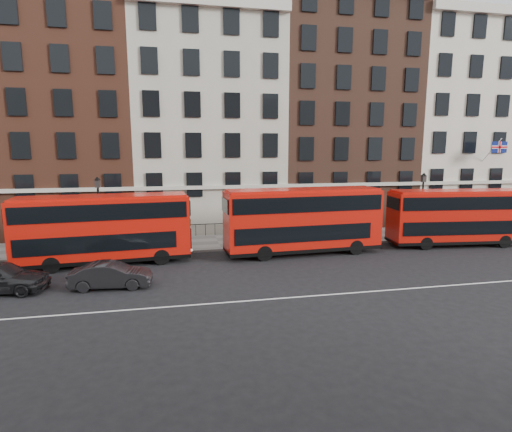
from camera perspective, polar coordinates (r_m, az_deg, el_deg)
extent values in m
plane|color=black|center=(21.77, -2.50, -10.15)|extent=(120.00, 120.00, 0.00)
cube|color=slate|center=(31.76, -5.47, -3.71)|extent=(80.00, 5.00, 0.15)
cube|color=gray|center=(29.34, -4.96, -4.80)|extent=(80.00, 0.30, 0.16)
cube|color=white|center=(19.92, -1.58, -12.05)|extent=(70.00, 0.12, 0.01)
cube|color=brown|center=(39.62, -26.33, 13.90)|extent=(12.80, 10.00, 22.00)
cube|color=#ABA897|center=(38.44, -6.91, 12.72)|extent=(12.80, 10.00, 19.00)
cube|color=beige|center=(35.01, -6.46, 28.27)|extent=(12.80, 0.50, 0.80)
cube|color=brown|center=(41.57, 11.47, 13.74)|extent=(12.80, 10.00, 21.00)
cube|color=beige|center=(47.93, 26.01, 11.80)|extent=(12.80, 10.00, 20.00)
cube|color=beige|center=(45.46, 31.34, 23.89)|extent=(12.80, 0.50, 0.80)
cube|color=red|center=(27.15, -20.81, -1.70)|extent=(10.71, 3.39, 3.96)
cube|color=black|center=(27.55, -20.58, -5.50)|extent=(10.71, 3.43, 0.24)
cube|color=black|center=(27.31, -21.36, -3.12)|extent=(9.52, 3.37, 1.05)
cube|color=black|center=(26.95, -20.97, 0.86)|extent=(10.32, 3.43, 1.00)
cube|color=red|center=(26.85, -21.07, 2.56)|extent=(10.39, 3.16, 0.18)
cube|color=black|center=(27.38, -9.57, -2.77)|extent=(0.27, 2.21, 1.30)
cube|color=black|center=(27.17, -9.63, -0.56)|extent=(0.24, 1.91, 0.42)
cylinder|color=black|center=(26.39, -13.32, -5.72)|extent=(1.02, 0.36, 1.00)
cylinder|color=black|center=(28.56, -13.57, -4.56)|extent=(1.02, 0.36, 1.00)
cylinder|color=black|center=(26.89, -27.20, -6.26)|extent=(1.02, 0.36, 1.00)
cylinder|color=black|center=(29.02, -26.38, -5.09)|extent=(1.02, 0.36, 1.00)
cube|color=red|center=(28.13, 6.72, -0.57)|extent=(11.06, 3.16, 4.12)
cube|color=black|center=(28.53, 6.65, -4.40)|extent=(11.07, 3.20, 0.25)
cube|color=black|center=(28.15, 6.10, -2.01)|extent=(9.82, 3.18, 1.09)
cube|color=black|center=(27.94, 6.78, 2.01)|extent=(10.65, 3.22, 1.04)
cube|color=red|center=(27.84, 6.81, 3.71)|extent=(10.74, 2.93, 0.19)
cube|color=black|center=(30.67, 16.36, -1.59)|extent=(0.20, 2.29, 1.36)
cube|color=black|center=(30.49, 16.46, 0.47)|extent=(0.18, 1.98, 0.44)
cylinder|color=black|center=(28.95, 14.07, -4.35)|extent=(1.06, 0.34, 1.04)
cylinder|color=black|center=(30.97, 12.02, -3.37)|extent=(1.06, 0.34, 1.04)
cylinder|color=black|center=(26.49, 1.20, -5.36)|extent=(1.06, 0.34, 1.04)
cylinder|color=black|center=(28.68, -0.05, -4.19)|extent=(1.06, 0.34, 1.04)
cube|color=red|center=(33.99, 26.70, -0.09)|extent=(10.31, 3.38, 3.81)
cube|color=black|center=(34.30, 26.48, -3.04)|extent=(10.32, 3.42, 0.23)
cube|color=black|center=(33.94, 26.21, -1.18)|extent=(9.17, 3.35, 1.01)
cube|color=black|center=(33.83, 26.85, 1.88)|extent=(9.94, 3.42, 0.96)
cube|color=red|center=(33.75, 26.95, 3.18)|extent=(10.01, 3.16, 0.17)
cylinder|color=black|center=(35.31, 31.93, -3.11)|extent=(0.99, 0.36, 0.96)
cylinder|color=black|center=(37.00, 29.90, -2.41)|extent=(0.99, 0.36, 0.96)
cylinder|color=black|center=(31.92, 23.11, -3.63)|extent=(0.99, 0.36, 0.96)
cylinder|color=black|center=(33.78, 21.35, -2.82)|extent=(0.99, 0.36, 0.96)
imported|color=black|center=(22.85, -20.02, -7.95)|extent=(4.27, 1.72, 1.38)
cylinder|color=black|center=(29.82, -21.40, -0.54)|extent=(0.14, 0.14, 4.60)
cylinder|color=black|center=(30.21, -21.17, -4.28)|extent=(0.32, 0.32, 0.60)
cube|color=#262626|center=(29.51, -21.70, 4.34)|extent=(0.32, 0.32, 0.55)
cone|color=black|center=(29.48, -21.74, 5.01)|extent=(0.44, 0.44, 0.25)
cylinder|color=black|center=(34.96, 22.56, 0.79)|extent=(0.14, 0.14, 4.60)
cylinder|color=black|center=(35.30, 22.35, -2.42)|extent=(0.32, 0.32, 0.60)
cube|color=#262626|center=(34.70, 22.83, 4.95)|extent=(0.32, 0.32, 0.55)
cone|color=black|center=(34.68, 22.87, 5.53)|extent=(0.44, 0.44, 0.25)
cylinder|color=black|center=(39.95, 31.83, -0.37)|extent=(0.12, 0.12, 2.60)
cube|color=black|center=(39.64, 32.18, 1.88)|extent=(0.25, 0.30, 0.75)
sphere|color=red|center=(39.50, 32.38, 2.16)|extent=(0.14, 0.14, 0.14)
sphere|color=#0C9919|center=(39.54, 32.32, 1.53)|extent=(0.14, 0.14, 0.14)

